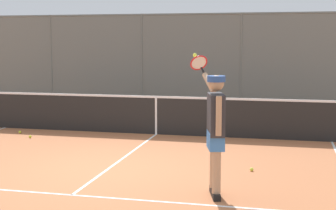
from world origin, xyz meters
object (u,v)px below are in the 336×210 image
(tennis_ball_near_net, at_px, (252,169))
(tennis_ball_by_sideline, at_px, (20,132))
(tennis_player, at_px, (215,125))
(tennis_ball_mid_court, at_px, (30,137))

(tennis_ball_near_net, height_order, tennis_ball_by_sideline, same)
(tennis_player, bearing_deg, tennis_ball_near_net, -31.04)
(tennis_player, distance_m, tennis_ball_near_net, 1.94)
(tennis_ball_near_net, distance_m, tennis_ball_by_sideline, 6.39)
(tennis_ball_mid_court, xyz_separation_m, tennis_ball_by_sideline, (0.55, -0.49, 0.00))
(tennis_ball_mid_court, bearing_deg, tennis_ball_near_net, 160.38)
(tennis_ball_by_sideline, bearing_deg, tennis_ball_near_net, 157.90)
(tennis_player, distance_m, tennis_ball_mid_court, 6.12)
(tennis_ball_near_net, bearing_deg, tennis_ball_mid_court, -19.62)
(tennis_player, xyz_separation_m, tennis_ball_mid_court, (4.92, -3.48, -1.05))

